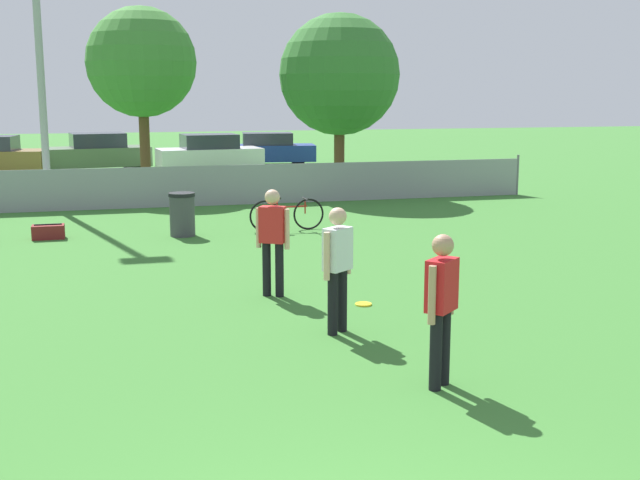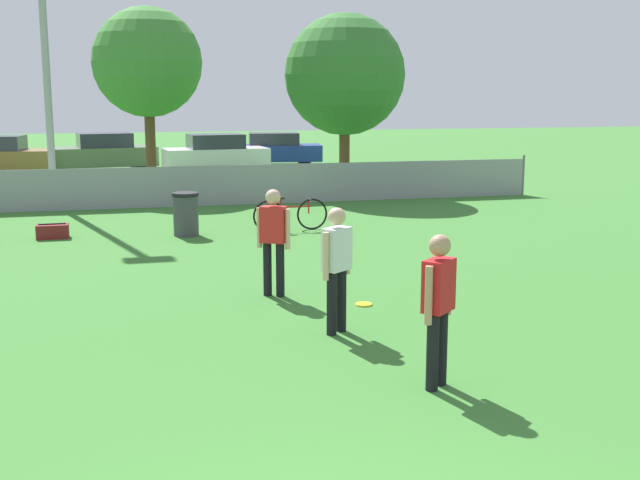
{
  "view_description": "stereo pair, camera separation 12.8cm",
  "coord_description": "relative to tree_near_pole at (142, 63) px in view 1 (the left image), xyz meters",
  "views": [
    {
      "loc": [
        -1.28,
        -3.9,
        3.08
      ],
      "look_at": [
        1.54,
        6.7,
        1.05
      ],
      "focal_mm": 45.0,
      "sensor_mm": 36.0,
      "label": 1
    },
    {
      "loc": [
        -1.16,
        -3.93,
        3.08
      ],
      "look_at": [
        1.54,
        6.7,
        1.05
      ],
      "focal_mm": 45.0,
      "sensor_mm": 36.0,
      "label": 2
    }
  ],
  "objects": [
    {
      "name": "fence_backline",
      "position": [
        0.11,
        -3.75,
        -3.41
      ],
      "size": [
        21.59,
        0.07,
        1.21
      ],
      "color": "gray",
      "rests_on": "ground_plane"
    },
    {
      "name": "tree_near_pole",
      "position": [
        0.0,
        0.0,
        0.0
      ],
      "size": [
        3.36,
        3.36,
        5.66
      ],
      "color": "brown",
      "rests_on": "ground_plane"
    },
    {
      "name": "tree_far_right",
      "position": [
        5.68,
        -2.17,
        -0.38
      ],
      "size": [
        3.62,
        3.62,
        5.4
      ],
      "color": "brown",
      "rests_on": "ground_plane"
    },
    {
      "name": "player_receiver_white",
      "position": [
        1.62,
        -16.03,
        -3.01
      ],
      "size": [
        0.44,
        0.4,
        1.64
      ],
      "rotation": [
        0.0,
        0.0,
        0.65
      ],
      "color": "black",
      "rests_on": "ground_plane"
    },
    {
      "name": "player_defender_red",
      "position": [
        1.2,
        -13.94,
        -3.01
      ],
      "size": [
        0.47,
        0.38,
        1.64
      ],
      "rotation": [
        0.0,
        0.0,
        -0.54
      ],
      "color": "black",
      "rests_on": "ground_plane"
    },
    {
      "name": "player_thrower_red",
      "position": [
        2.12,
        -18.17,
        -3.01
      ],
      "size": [
        0.43,
        0.41,
        1.64
      ],
      "rotation": [
        0.0,
        0.0,
        0.73
      ],
      "color": "black",
      "rests_on": "ground_plane"
    },
    {
      "name": "frisbee_disc",
      "position": [
        2.37,
        -14.8,
        -3.95
      ],
      "size": [
        0.25,
        0.25,
        0.03
      ],
      "color": "yellow",
      "rests_on": "ground_plane"
    },
    {
      "name": "bicycle_sideline",
      "position": [
        2.69,
        -8.26,
        -3.59
      ],
      "size": [
        1.72,
        0.44,
        0.77
      ],
      "rotation": [
        0.0,
        0.0,
        0.03
      ],
      "color": "black",
      "rests_on": "ground_plane"
    },
    {
      "name": "trash_bin",
      "position": [
        0.35,
        -8.31,
        -3.49
      ],
      "size": [
        0.57,
        0.57,
        0.94
      ],
      "color": "#3F3F44",
      "rests_on": "ground_plane"
    },
    {
      "name": "gear_bag_sideline",
      "position": [
        -2.45,
        -7.94,
        -3.81
      ],
      "size": [
        0.66,
        0.36,
        0.32
      ],
      "color": "maroon",
      "rests_on": "ground_plane"
    },
    {
      "name": "parked_car_olive",
      "position": [
        -1.48,
        7.32,
        -3.25
      ],
      "size": [
        4.12,
        2.37,
        1.49
      ],
      "rotation": [
        0.0,
        0.0,
        0.14
      ],
      "color": "black",
      "rests_on": "ground_plane"
    },
    {
      "name": "parked_car_white",
      "position": [
        2.7,
        5.61,
        -3.25
      ],
      "size": [
        4.1,
        2.11,
        1.48
      ],
      "rotation": [
        0.0,
        0.0,
        0.09
      ],
      "color": "black",
      "rests_on": "ground_plane"
    },
    {
      "name": "parked_car_blue",
      "position": [
        5.48,
        8.09,
        -3.3
      ],
      "size": [
        4.21,
        2.18,
        1.37
      ],
      "rotation": [
        0.0,
        0.0,
        -0.14
      ],
      "color": "black",
      "rests_on": "ground_plane"
    }
  ]
}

